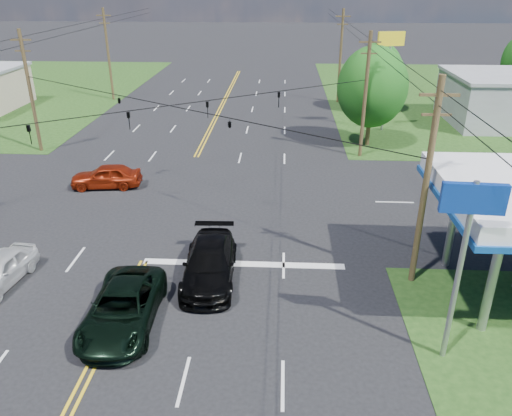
# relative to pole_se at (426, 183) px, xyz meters

# --- Properties ---
(ground) EXTENTS (280.00, 280.00, 0.00)m
(ground) POSITION_rel_pole_se_xyz_m (-13.00, 9.00, -4.92)
(ground) COLOR black
(ground) RESTS_ON ground
(stop_bar) EXTENTS (10.00, 0.50, 0.02)m
(stop_bar) POSITION_rel_pole_se_xyz_m (-8.00, 1.00, -4.92)
(stop_bar) COLOR silver
(stop_bar) RESTS_ON ground
(pole_se) EXTENTS (1.60, 0.28, 9.50)m
(pole_se) POSITION_rel_pole_se_xyz_m (0.00, 0.00, 0.00)
(pole_se) COLOR #40321B
(pole_se) RESTS_ON ground
(pole_nw) EXTENTS (1.60, 0.28, 9.50)m
(pole_nw) POSITION_rel_pole_se_xyz_m (-26.00, 18.00, 0.00)
(pole_nw) COLOR #40321B
(pole_nw) RESTS_ON ground
(pole_ne) EXTENTS (1.60, 0.28, 9.50)m
(pole_ne) POSITION_rel_pole_se_xyz_m (0.00, 18.00, 0.00)
(pole_ne) COLOR #40321B
(pole_ne) RESTS_ON ground
(pole_left_far) EXTENTS (1.60, 0.28, 10.00)m
(pole_left_far) POSITION_rel_pole_se_xyz_m (-26.00, 37.00, 0.25)
(pole_left_far) COLOR #40321B
(pole_left_far) RESTS_ON ground
(pole_right_far) EXTENTS (1.60, 0.28, 10.00)m
(pole_right_far) POSITION_rel_pole_se_xyz_m (0.00, 37.00, 0.25)
(pole_right_far) COLOR #40321B
(pole_right_far) RESTS_ON ground
(span_wire_signals) EXTENTS (26.00, 18.00, 1.13)m
(span_wire_signals) POSITION_rel_pole_se_xyz_m (-13.00, 9.00, 1.08)
(span_wire_signals) COLOR black
(span_wire_signals) RESTS_ON ground
(power_lines) EXTENTS (26.04, 100.00, 0.64)m
(power_lines) POSITION_rel_pole_se_xyz_m (-13.00, 7.00, 3.68)
(power_lines) COLOR black
(power_lines) RESTS_ON ground
(tree_right_a) EXTENTS (5.70, 5.70, 8.18)m
(tree_right_a) POSITION_rel_pole_se_xyz_m (1.00, 21.00, -0.05)
(tree_right_a) COLOR #40321B
(tree_right_a) RESTS_ON ground
(tree_right_b) EXTENTS (4.94, 4.94, 7.09)m
(tree_right_b) POSITION_rel_pole_se_xyz_m (3.50, 33.00, -0.70)
(tree_right_b) COLOR #40321B
(tree_right_b) RESTS_ON ground
(pickup_dkgreen) EXTENTS (2.80, 5.82, 1.60)m
(pickup_dkgreen) POSITION_rel_pole_se_xyz_m (-12.50, -3.96, -4.12)
(pickup_dkgreen) COLOR black
(pickup_dkgreen) RESTS_ON ground
(suv_black) EXTENTS (2.57, 5.87, 1.68)m
(suv_black) POSITION_rel_pole_se_xyz_m (-9.47, -0.38, -4.08)
(suv_black) COLOR black
(suv_black) RESTS_ON ground
(sedan_red) EXTENTS (4.82, 2.39, 1.58)m
(sedan_red) POSITION_rel_pole_se_xyz_m (-18.01, 10.56, -4.13)
(sedan_red) COLOR maroon
(sedan_red) RESTS_ON ground
(sedan_far) EXTENTS (4.70, 2.06, 1.34)m
(sedan_far) POSITION_rel_pole_se_xyz_m (7.44, 13.04, -4.24)
(sedan_far) COLOR #B4B4B9
(sedan_far) RESTS_ON ground
(polesign_se) EXTENTS (2.09, 0.39, 7.07)m
(polesign_se) POSITION_rel_pole_se_xyz_m (0.00, -5.16, 0.54)
(polesign_se) COLOR #A5A5AA
(polesign_se) RESTS_ON ground
(polesign_ne) EXTENTS (2.40, 0.79, 8.74)m
(polesign_ne) POSITION_rel_pole_se_xyz_m (3.03, 25.61, 2.00)
(polesign_ne) COLOR #A5A5AA
(polesign_ne) RESTS_ON ground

